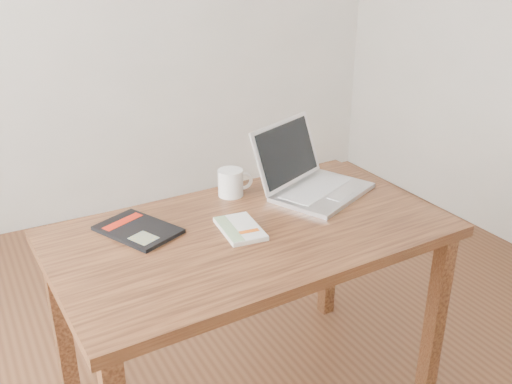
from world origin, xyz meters
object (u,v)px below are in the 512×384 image
white_guidebook (240,229)px  coffee_mug (232,182)px  black_guidebook (138,230)px  desk (252,251)px  laptop (310,178)px

white_guidebook → coffee_mug: bearing=75.1°
coffee_mug → black_guidebook: bearing=-156.3°
black_guidebook → coffee_mug: bearing=-8.3°
black_guidebook → desk: bearing=-49.5°
black_guidebook → laptop: (0.69, 0.01, 0.05)m
laptop → coffee_mug: (-0.28, 0.11, -0.00)m
white_guidebook → black_guidebook: 0.34m
black_guidebook → coffee_mug: coffee_mug is taller
coffee_mug → laptop: bearing=-12.8°
white_guidebook → laptop: bearing=30.0°
desk → laptop: size_ratio=2.82×
laptop → desk: bearing=-177.6°
desk → black_guidebook: size_ratio=4.26×
desk → coffee_mug: (0.07, 0.28, 0.14)m
laptop → coffee_mug: size_ratio=3.49×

